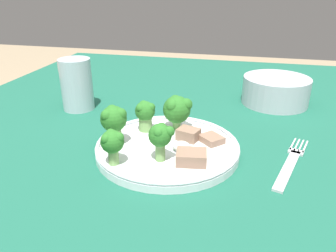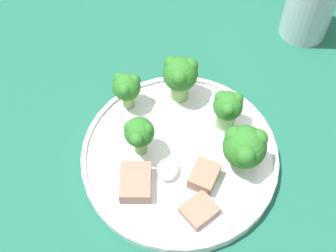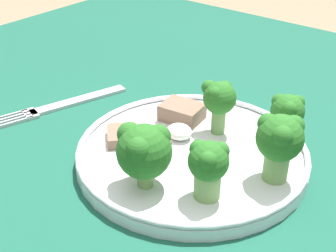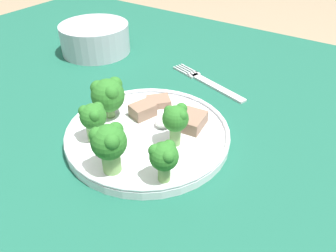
# 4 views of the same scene
# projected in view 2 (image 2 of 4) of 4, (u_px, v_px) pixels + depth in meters

# --- Properties ---
(table) EXTENTS (1.05, 1.17, 0.71)m
(table) POSITION_uv_depth(u_px,v_px,m) (260.00, 201.00, 0.63)
(table) COLOR #195642
(table) RESTS_ON ground_plane
(dinner_plate) EXTENTS (0.24, 0.24, 0.02)m
(dinner_plate) POSITION_uv_depth(u_px,v_px,m) (180.00, 154.00, 0.56)
(dinner_plate) COLOR white
(dinner_plate) RESTS_ON table
(drinking_glass) EXTENTS (0.07, 0.07, 0.11)m
(drinking_glass) POSITION_uv_depth(u_px,v_px,m) (310.00, 6.00, 0.64)
(drinking_glass) COLOR #B2C1CC
(drinking_glass) RESTS_ON table
(broccoli_floret_near_rim_left) EXTENTS (0.04, 0.04, 0.07)m
(broccoli_floret_near_rim_left) POSITION_uv_depth(u_px,v_px,m) (180.00, 75.00, 0.57)
(broccoli_floret_near_rim_left) COLOR #709E56
(broccoli_floret_near_rim_left) RESTS_ON dinner_plate
(broccoli_floret_center_left) EXTENTS (0.04, 0.04, 0.06)m
(broccoli_floret_center_left) POSITION_uv_depth(u_px,v_px,m) (228.00, 107.00, 0.55)
(broccoli_floret_center_left) COLOR #709E56
(broccoli_floret_center_left) RESTS_ON dinner_plate
(broccoli_floret_back_left) EXTENTS (0.04, 0.03, 0.05)m
(broccoli_floret_back_left) POSITION_uv_depth(u_px,v_px,m) (127.00, 87.00, 0.57)
(broccoli_floret_back_left) COLOR #709E56
(broccoli_floret_back_left) RESTS_ON dinner_plate
(broccoli_floret_front_left) EXTENTS (0.05, 0.05, 0.06)m
(broccoli_floret_front_left) POSITION_uv_depth(u_px,v_px,m) (245.00, 148.00, 0.52)
(broccoli_floret_front_left) COLOR #709E56
(broccoli_floret_front_left) RESTS_ON dinner_plate
(broccoli_floret_center_back) EXTENTS (0.04, 0.04, 0.06)m
(broccoli_floret_center_back) POSITION_uv_depth(u_px,v_px,m) (139.00, 135.00, 0.53)
(broccoli_floret_center_back) COLOR #709E56
(broccoli_floret_center_back) RESTS_ON dinner_plate
(meat_slice_front_slice) EXTENTS (0.04, 0.04, 0.02)m
(meat_slice_front_slice) POSITION_uv_depth(u_px,v_px,m) (204.00, 176.00, 0.53)
(meat_slice_front_slice) COLOR #846651
(meat_slice_front_slice) RESTS_ON dinner_plate
(meat_slice_middle_slice) EXTENTS (0.05, 0.05, 0.01)m
(meat_slice_middle_slice) POSITION_uv_depth(u_px,v_px,m) (199.00, 210.00, 0.51)
(meat_slice_middle_slice) COLOR #846651
(meat_slice_middle_slice) RESTS_ON dinner_plate
(meat_slice_rear_slice) EXTENTS (0.05, 0.04, 0.02)m
(meat_slice_rear_slice) POSITION_uv_depth(u_px,v_px,m) (136.00, 182.00, 0.53)
(meat_slice_rear_slice) COLOR #846651
(meat_slice_rear_slice) RESTS_ON dinner_plate
(sauce_dollop) EXTENTS (0.03, 0.03, 0.02)m
(sauce_dollop) POSITION_uv_depth(u_px,v_px,m) (168.00, 170.00, 0.54)
(sauce_dollop) COLOR white
(sauce_dollop) RESTS_ON dinner_plate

